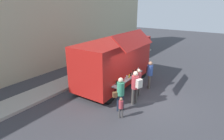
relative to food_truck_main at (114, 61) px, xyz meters
name	(u,v)px	position (x,y,z in m)	size (l,w,h in m)	color
ground_plane	(144,101)	(-0.80, -2.46, -1.54)	(60.00, 60.00, 0.00)	#38383D
curb_strip	(33,97)	(-4.00, 2.62, -1.46)	(28.00, 1.60, 0.15)	#9E998E
building_behind	(3,21)	(-3.00, 6.52, 2.28)	(32.00, 2.40, 7.63)	#B6AF8C
food_truck_main	(114,61)	(0.00, 0.00, 0.00)	(5.61, 3.29, 3.47)	#B41C18
trash_bin	(121,56)	(4.43, 2.32, -1.03)	(0.60, 0.60, 1.02)	#2E6034
customer_front_ordering	(138,80)	(-0.60, -1.93, -0.58)	(0.52, 0.37, 1.61)	#4E4845
customer_mid_with_backpack	(136,85)	(-1.39, -2.21, -0.46)	(0.44, 0.58, 1.76)	#4B4642
customer_rear_waiting	(120,92)	(-2.35, -1.93, -0.53)	(0.51, 0.46, 1.70)	#1C2537
customer_extra_browsing	(150,72)	(0.82, -1.99, -0.53)	(0.34, 0.34, 1.68)	#4E473F
child_near_queue	(121,106)	(-2.83, -2.28, -0.94)	(0.21, 0.21, 1.01)	#4A4645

